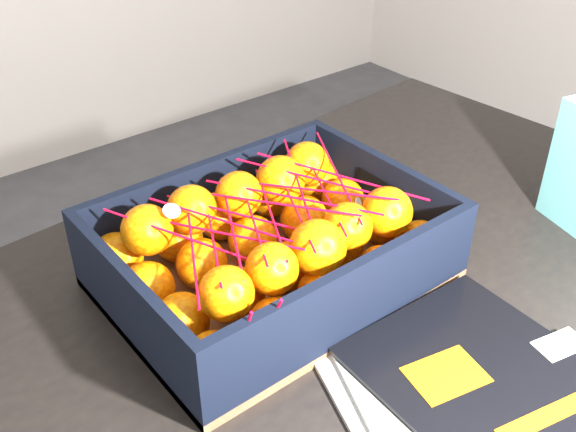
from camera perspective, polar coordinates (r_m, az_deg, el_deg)
table at (r=0.85m, az=5.66°, el=-12.85°), size 1.25×0.88×0.75m
magazine_stack at (r=0.69m, az=16.08°, el=-15.47°), size 0.32×0.34×0.02m
produce_crate at (r=0.80m, az=-1.34°, el=-3.69°), size 0.38×0.29×0.11m
clementine_heap at (r=0.79m, az=-1.40°, el=-2.16°), size 0.36×0.27×0.11m
mesh_net at (r=0.75m, az=-1.58°, el=0.26°), size 0.31×0.25×0.09m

